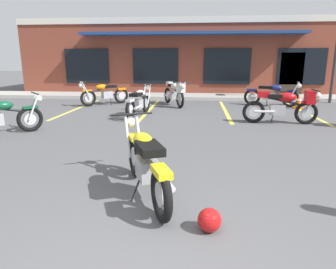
{
  "coord_description": "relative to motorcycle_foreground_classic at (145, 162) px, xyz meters",
  "views": [
    {
      "loc": [
        0.36,
        -1.84,
        1.8
      ],
      "look_at": [
        -0.12,
        3.15,
        0.55
      ],
      "focal_mm": 32.5,
      "sensor_mm": 36.0,
      "label": 1
    }
  ],
  "objects": [
    {
      "name": "traffic_cone",
      "position": [
        4.43,
        7.88,
        -0.2
      ],
      "size": [
        0.34,
        0.34,
        0.53
      ],
      "color": "orange",
      "rests_on": "ground_plane"
    },
    {
      "name": "motorcycle_green_cafe_racer",
      "position": [
        -1.2,
        5.8,
        0.0
      ],
      "size": [
        0.74,
        2.1,
        0.98
      ],
      "color": "black",
      "rests_on": "ground_plane"
    },
    {
      "name": "motorcycle_silver_naked",
      "position": [
        -3.03,
        8.09,
        0.0
      ],
      "size": [
        1.7,
        1.6,
        0.98
      ],
      "color": "black",
      "rests_on": "ground_plane"
    },
    {
      "name": "sidewalk_kerb",
      "position": [
        0.31,
        10.69,
        -0.39
      ],
      "size": [
        22.0,
        1.8,
        0.14
      ],
      "primitive_type": "cube",
      "color": "#A8A59E",
      "rests_on": "ground_plane"
    },
    {
      "name": "painted_stall_lines",
      "position": [
        0.31,
        7.09,
        -0.46
      ],
      "size": [
        8.3,
        4.8,
        0.01
      ],
      "color": "#DBCC4C",
      "rests_on": "ground_plane"
    },
    {
      "name": "motorcycle_orange_scrambler",
      "position": [
        3.13,
        4.99,
        0.07
      ],
      "size": [
        2.11,
        0.66,
        0.98
      ],
      "color": "black",
      "rests_on": "ground_plane"
    },
    {
      "name": "motorcycle_black_cruiser",
      "position": [
        3.56,
        8.41,
        0.0
      ],
      "size": [
        2.05,
        0.93,
        0.98
      ],
      "color": "black",
      "rests_on": "ground_plane"
    },
    {
      "name": "motorcycle_blue_standard",
      "position": [
        -0.22,
        8.13,
        0.07
      ],
      "size": [
        1.16,
        1.97,
        0.98
      ],
      "color": "black",
      "rests_on": "ground_plane"
    },
    {
      "name": "motorcycle_foreground_classic",
      "position": [
        0.0,
        0.0,
        0.0
      ],
      "size": [
        1.12,
        1.99,
        0.98
      ],
      "color": "black",
      "rests_on": "ground_plane"
    },
    {
      "name": "brick_storefront_building",
      "position": [
        0.31,
        14.41,
        1.43
      ],
      "size": [
        17.55,
        6.62,
        3.77
      ],
      "color": "brown",
      "rests_on": "ground_plane"
    },
    {
      "name": "helmet_on_pavement",
      "position": [
        0.83,
        -0.86,
        -0.33
      ],
      "size": [
        0.26,
        0.26,
        0.26
      ],
      "color": "#B71414",
      "rests_on": "ground_plane"
    },
    {
      "name": "ground_plane",
      "position": [
        0.31,
        2.1,
        -0.46
      ],
      "size": [
        80.0,
        80.0,
        0.0
      ],
      "primitive_type": "plane",
      "color": "#515154"
    }
  ]
}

